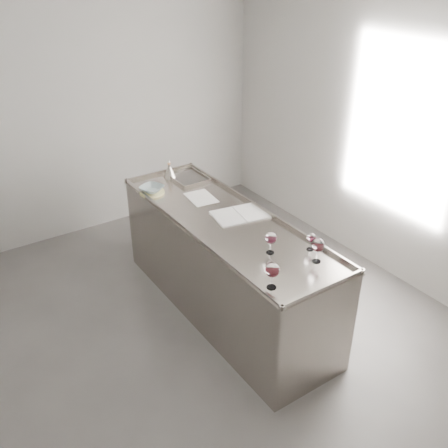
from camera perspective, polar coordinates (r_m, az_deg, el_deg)
room_shell at (r=3.54m, az=-3.86°, el=2.93°), size 4.54×5.04×2.84m
counter at (r=4.46m, az=0.12°, el=-4.82°), size 0.77×2.42×0.97m
wine_glass_left at (r=3.34m, az=5.54°, el=-5.34°), size 0.10×0.10×0.19m
wine_glass_middle at (r=3.72m, az=5.38°, el=-1.66°), size 0.09×0.09×0.18m
wine_glass_right at (r=3.66m, az=10.68°, el=-2.46°), size 0.10×0.10×0.19m
wine_glass_small at (r=3.81m, az=9.93°, el=-1.60°), size 0.07×0.07×0.14m
notebook at (r=4.29m, az=1.82°, el=1.08°), size 0.50×0.39×0.02m
loose_paper_top at (r=4.26m, az=0.42°, el=0.83°), size 0.22×0.30×0.00m
loose_paper_under at (r=4.59m, az=-2.63°, el=3.02°), size 0.26×0.34×0.00m
trivet at (r=4.73m, az=-8.22°, el=3.62°), size 0.31×0.31×0.02m
ceramic_bowl at (r=4.72m, az=-8.25°, el=4.01°), size 0.28×0.28×0.05m
wine_funnel at (r=5.04m, az=-6.24°, el=5.97°), size 0.13×0.13×0.19m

